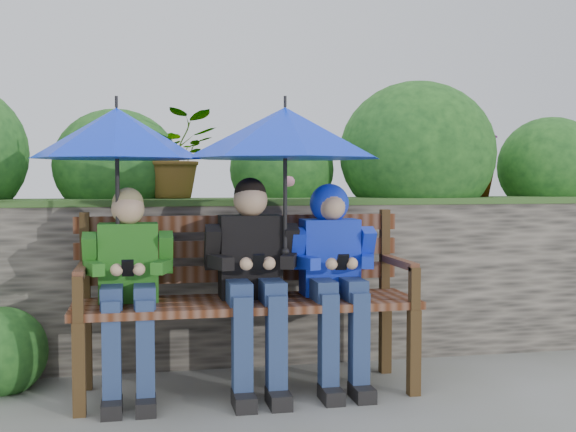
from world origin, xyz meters
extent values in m
plane|color=#616356|center=(0.00, 0.00, 0.00)|extent=(60.00, 60.00, 0.00)
cube|color=#35332E|center=(0.00, 0.75, 0.50)|extent=(8.00, 0.40, 1.00)
cube|color=#3F6030|center=(0.00, 0.75, 1.01)|extent=(8.00, 0.42, 0.04)
cube|color=#3F6030|center=(0.00, 1.95, 0.48)|extent=(8.00, 2.00, 0.96)
ellipsoid|color=#184019|center=(-0.94, 1.00, 1.24)|extent=(0.80, 0.64, 0.72)
ellipsoid|color=#184019|center=(0.15, 1.07, 1.21)|extent=(0.72, 0.57, 0.64)
ellipsoid|color=#184019|center=(1.08, 0.92, 1.33)|extent=(1.10, 0.88, 0.99)
ellipsoid|color=#184019|center=(2.15, 1.01, 1.24)|extent=(0.80, 0.64, 0.72)
sphere|color=pink|center=(0.15, 0.85, 1.15)|extent=(0.14, 0.14, 0.14)
imported|color=#184019|center=(-0.57, 0.85, 1.31)|extent=(0.50, 0.43, 0.55)
imported|color=#184019|center=(1.46, 0.85, 1.30)|extent=(0.30, 0.30, 0.54)
sphere|color=#184019|center=(-1.54, 0.35, 0.21)|extent=(0.49, 0.49, 0.49)
cube|color=#422E17|center=(-1.09, -0.19, 0.23)|extent=(0.06, 0.06, 0.46)
cube|color=#422E17|center=(-1.09, 0.27, 0.23)|extent=(0.06, 0.06, 0.46)
cube|color=#422E17|center=(0.63, -0.19, 0.23)|extent=(0.06, 0.06, 0.46)
cube|color=#422E17|center=(0.63, 0.27, 0.23)|extent=(0.06, 0.06, 0.46)
cube|color=#512713|center=(-0.23, -0.15, 0.48)|extent=(1.84, 0.10, 0.04)
cube|color=#512713|center=(-0.23, -0.02, 0.48)|extent=(1.84, 0.10, 0.04)
cube|color=#512713|center=(-0.23, 0.12, 0.48)|extent=(1.84, 0.10, 0.04)
cube|color=#512713|center=(-0.23, 0.25, 0.48)|extent=(1.84, 0.10, 0.04)
cube|color=#422E17|center=(-1.09, 0.29, 0.72)|extent=(0.05, 0.05, 0.51)
cube|color=#512713|center=(-1.09, 0.04, 0.69)|extent=(0.05, 0.48, 0.04)
cube|color=#422E17|center=(-1.09, -0.19, 0.57)|extent=(0.05, 0.05, 0.23)
cube|color=#422E17|center=(0.63, 0.29, 0.72)|extent=(0.05, 0.05, 0.51)
cube|color=#512713|center=(0.63, 0.04, 0.69)|extent=(0.05, 0.48, 0.04)
cube|color=#422E17|center=(0.63, -0.19, 0.57)|extent=(0.05, 0.05, 0.23)
cube|color=#512713|center=(-0.23, 0.30, 0.61)|extent=(1.84, 0.04, 0.09)
cube|color=#512713|center=(-0.23, 0.30, 0.76)|extent=(1.84, 0.04, 0.09)
cube|color=#512713|center=(-0.23, 0.30, 0.90)|extent=(1.84, 0.04, 0.09)
cube|color=#1E6F20|center=(-0.86, 0.14, 0.71)|extent=(0.31, 0.18, 0.42)
sphere|color=tan|center=(-0.86, 0.12, 1.00)|extent=(0.17, 0.17, 0.17)
sphere|color=tan|center=(-0.86, 0.13, 1.03)|extent=(0.16, 0.16, 0.16)
cube|color=navy|center=(-0.94, 0.00, 0.56)|extent=(0.11, 0.29, 0.11)
cube|color=navy|center=(-0.94, -0.15, 0.28)|extent=(0.09, 0.10, 0.56)
cube|color=black|center=(-0.94, -0.20, 0.04)|extent=(0.10, 0.20, 0.07)
cube|color=navy|center=(-0.78, 0.00, 0.56)|extent=(0.11, 0.29, 0.11)
cube|color=navy|center=(-0.78, -0.15, 0.28)|extent=(0.09, 0.10, 0.56)
cube|color=black|center=(-0.78, -0.20, 0.04)|extent=(0.10, 0.20, 0.07)
cube|color=#1E6F20|center=(-1.05, 0.10, 0.76)|extent=(0.07, 0.17, 0.23)
cube|color=#1E6F20|center=(-1.03, -0.02, 0.70)|extent=(0.12, 0.19, 0.06)
sphere|color=tan|center=(-0.91, -0.10, 0.70)|extent=(0.06, 0.06, 0.06)
cube|color=#1E6F20|center=(-0.66, 0.10, 0.76)|extent=(0.07, 0.17, 0.23)
cube|color=#1E6F20|center=(-0.69, -0.02, 0.70)|extent=(0.12, 0.19, 0.06)
sphere|color=tan|center=(-0.80, -0.10, 0.70)|extent=(0.06, 0.06, 0.06)
cube|color=black|center=(-0.86, -0.11, 0.71)|extent=(0.06, 0.07, 0.09)
cube|color=black|center=(-0.20, 0.14, 0.73)|extent=(0.33, 0.20, 0.45)
sphere|color=tan|center=(-0.20, 0.12, 1.04)|extent=(0.19, 0.19, 0.19)
sphere|color=black|center=(-0.20, 0.13, 1.07)|extent=(0.18, 0.18, 0.18)
cube|color=navy|center=(-0.29, -0.01, 0.56)|extent=(0.12, 0.32, 0.12)
cube|color=navy|center=(-0.29, -0.17, 0.28)|extent=(0.10, 0.11, 0.56)
cube|color=black|center=(-0.29, -0.23, 0.04)|extent=(0.11, 0.22, 0.08)
cube|color=navy|center=(-0.12, -0.01, 0.56)|extent=(0.12, 0.32, 0.12)
cube|color=navy|center=(-0.12, -0.17, 0.28)|extent=(0.10, 0.11, 0.56)
cube|color=black|center=(-0.12, -0.23, 0.04)|extent=(0.11, 0.22, 0.08)
cube|color=black|center=(-0.42, 0.09, 0.79)|extent=(0.08, 0.18, 0.25)
cube|color=black|center=(-0.39, -0.03, 0.72)|extent=(0.13, 0.21, 0.07)
sphere|color=tan|center=(-0.26, -0.12, 0.72)|extent=(0.07, 0.07, 0.07)
cube|color=black|center=(0.01, 0.09, 0.79)|extent=(0.08, 0.18, 0.25)
cube|color=black|center=(-0.02, -0.03, 0.72)|extent=(0.13, 0.21, 0.07)
sphere|color=tan|center=(-0.15, -0.12, 0.72)|extent=(0.07, 0.07, 0.07)
cube|color=black|center=(-0.20, -0.13, 0.73)|extent=(0.06, 0.07, 0.09)
cube|color=#0F2AC8|center=(0.25, 0.14, 0.71)|extent=(0.31, 0.19, 0.43)
sphere|color=tan|center=(0.25, 0.12, 1.01)|extent=(0.18, 0.18, 0.18)
sphere|color=#0F2AC8|center=(0.25, 0.15, 1.02)|extent=(0.22, 0.22, 0.22)
sphere|color=tan|center=(0.25, 0.08, 1.00)|extent=(0.13, 0.13, 0.13)
cube|color=navy|center=(0.17, 0.00, 0.56)|extent=(0.11, 0.30, 0.11)
cube|color=navy|center=(0.17, -0.15, 0.28)|extent=(0.09, 0.10, 0.56)
cube|color=black|center=(0.17, -0.21, 0.04)|extent=(0.10, 0.20, 0.07)
cube|color=navy|center=(0.33, 0.00, 0.56)|extent=(0.11, 0.30, 0.11)
cube|color=navy|center=(0.33, -0.15, 0.28)|extent=(0.09, 0.10, 0.56)
cube|color=black|center=(0.33, -0.21, 0.04)|extent=(0.10, 0.20, 0.07)
cube|color=#0F2AC8|center=(0.05, 0.10, 0.77)|extent=(0.07, 0.17, 0.24)
cube|color=#0F2AC8|center=(0.08, -0.02, 0.71)|extent=(0.12, 0.20, 0.06)
sphere|color=tan|center=(0.19, -0.11, 0.71)|extent=(0.06, 0.06, 0.06)
cube|color=#0F2AC8|center=(0.45, 0.10, 0.77)|extent=(0.07, 0.17, 0.24)
cube|color=#0F2AC8|center=(0.42, -0.02, 0.71)|extent=(0.12, 0.20, 0.06)
sphere|color=tan|center=(0.30, -0.11, 0.71)|extent=(0.06, 0.06, 0.06)
cube|color=black|center=(0.25, -0.12, 0.71)|extent=(0.06, 0.07, 0.09)
cone|color=#072CE6|center=(-0.91, 0.08, 1.39)|extent=(0.88, 0.88, 0.26)
cylinder|color=black|center=(-0.91, 0.08, 1.55)|extent=(0.02, 0.02, 0.06)
cylinder|color=black|center=(-0.91, 0.08, 1.07)|extent=(0.02, 0.02, 0.65)
sphere|color=black|center=(-0.91, 0.08, 0.74)|extent=(0.04, 0.04, 0.04)
cone|color=#072CE6|center=(-0.03, 0.03, 1.40)|extent=(1.06, 1.06, 0.27)
cylinder|color=black|center=(-0.03, 0.03, 1.57)|extent=(0.02, 0.02, 0.06)
cylinder|color=black|center=(-0.03, 0.03, 1.08)|extent=(0.02, 0.02, 0.64)
sphere|color=black|center=(-0.03, 0.03, 0.76)|extent=(0.04, 0.04, 0.04)
camera|label=1|loc=(-0.79, -3.77, 1.16)|focal=45.00mm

